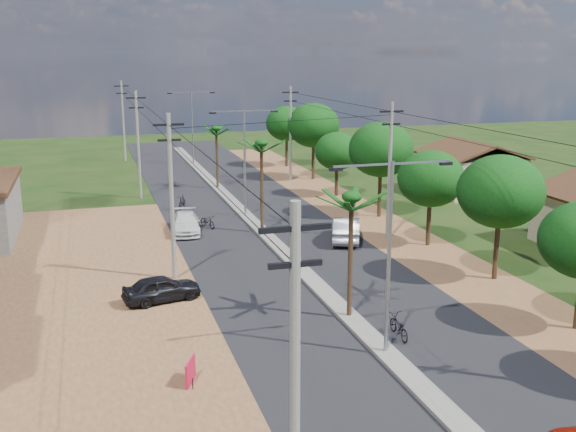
% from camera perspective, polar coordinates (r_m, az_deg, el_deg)
% --- Properties ---
extents(ground, '(160.00, 160.00, 0.00)m').
position_cam_1_polar(ground, '(28.36, 8.24, -11.56)').
color(ground, black).
rests_on(ground, ground).
extents(road, '(12.00, 110.00, 0.04)m').
position_cam_1_polar(road, '(41.52, -0.46, -3.13)').
color(road, black).
rests_on(road, ground).
extents(median, '(1.00, 90.00, 0.18)m').
position_cam_1_polar(median, '(44.27, -1.55, -1.97)').
color(median, '#605E56').
rests_on(median, ground).
extents(dirt_lot_west, '(18.00, 46.00, 0.04)m').
position_cam_1_polar(dirt_lot_west, '(33.62, -22.42, -8.34)').
color(dirt_lot_west, brown).
rests_on(dirt_lot_west, ground).
extents(dirt_shoulder_east, '(5.00, 90.00, 0.03)m').
position_cam_1_polar(dirt_shoulder_east, '(44.55, 10.10, -2.18)').
color(dirt_shoulder_east, brown).
rests_on(dirt_shoulder_east, ground).
extents(house_east_far, '(7.60, 7.50, 4.60)m').
position_cam_1_polar(house_east_far, '(61.17, 15.24, 4.13)').
color(house_east_far, tan).
rests_on(house_east_far, ground).
extents(tree_east_c, '(4.60, 4.60, 6.83)m').
position_cam_1_polar(tree_east_c, '(37.34, 17.56, 1.97)').
color(tree_east_c, black).
rests_on(tree_east_c, ground).
extents(tree_east_d, '(4.20, 4.20, 6.13)m').
position_cam_1_polar(tree_east_d, '(43.14, 12.00, 3.11)').
color(tree_east_d, black).
rests_on(tree_east_d, ground).
extents(tree_east_e, '(4.80, 4.80, 7.14)m').
position_cam_1_polar(tree_east_e, '(50.16, 7.88, 5.60)').
color(tree_east_e, black).
rests_on(tree_east_e, ground).
extents(tree_east_f, '(3.80, 3.80, 5.52)m').
position_cam_1_polar(tree_east_f, '(57.49, 4.17, 5.50)').
color(tree_east_f, black).
rests_on(tree_east_f, ground).
extents(tree_east_g, '(5.00, 5.00, 7.38)m').
position_cam_1_polar(tree_east_g, '(64.99, 2.17, 7.67)').
color(tree_east_g, black).
rests_on(tree_east_g, ground).
extents(tree_east_h, '(4.40, 4.40, 6.52)m').
position_cam_1_polar(tree_east_h, '(72.54, -0.12, 7.83)').
color(tree_east_h, black).
rests_on(tree_east_h, ground).
extents(palm_median_near, '(2.00, 2.00, 6.15)m').
position_cam_1_polar(palm_median_near, '(30.05, 5.41, 1.15)').
color(palm_median_near, black).
rests_on(palm_median_near, ground).
extents(palm_median_mid, '(2.00, 2.00, 6.55)m').
position_cam_1_polar(palm_median_mid, '(44.99, -2.27, 5.84)').
color(palm_median_mid, black).
rests_on(palm_median_mid, ground).
extents(palm_median_far, '(2.00, 2.00, 5.85)m').
position_cam_1_polar(palm_median_far, '(60.57, -6.09, 7.19)').
color(palm_median_far, black).
rests_on(palm_median_far, ground).
extents(streetlight_near, '(5.10, 0.18, 8.00)m').
position_cam_1_polar(streetlight_near, '(26.69, 8.59, -2.22)').
color(streetlight_near, gray).
rests_on(streetlight_near, ground).
extents(streetlight_mid, '(5.10, 0.18, 8.00)m').
position_cam_1_polar(streetlight_mid, '(49.95, -3.70, 5.31)').
color(streetlight_mid, gray).
rests_on(streetlight_mid, ground).
extents(streetlight_far, '(5.10, 0.18, 8.00)m').
position_cam_1_polar(streetlight_far, '(74.35, -8.12, 7.95)').
color(streetlight_far, gray).
rests_on(streetlight_far, ground).
extents(utility_pole_w_a, '(1.60, 0.24, 9.00)m').
position_cam_1_polar(utility_pole_w_a, '(15.58, 0.59, -14.12)').
color(utility_pole_w_a, '#605E56').
rests_on(utility_pole_w_a, ground).
extents(utility_pole_w_b, '(1.60, 0.24, 9.00)m').
position_cam_1_polar(utility_pole_w_b, '(36.14, -9.84, 1.87)').
color(utility_pole_w_b, '#605E56').
rests_on(utility_pole_w_b, ground).
extents(utility_pole_w_c, '(1.60, 0.24, 9.00)m').
position_cam_1_polar(utility_pole_w_c, '(57.77, -12.57, 6.12)').
color(utility_pole_w_c, '#605E56').
rests_on(utility_pole_w_c, ground).
extents(utility_pole_w_d, '(1.60, 0.24, 9.00)m').
position_cam_1_polar(utility_pole_w_d, '(78.60, -13.78, 7.98)').
color(utility_pole_w_d, '#605E56').
rests_on(utility_pole_w_d, ground).
extents(utility_pole_e_b, '(1.60, 0.24, 9.00)m').
position_cam_1_polar(utility_pole_e_b, '(43.96, 8.60, 4.00)').
color(utility_pole_e_b, '#605E56').
rests_on(utility_pole_e_b, ground).
extents(utility_pole_e_c, '(1.60, 0.24, 9.00)m').
position_cam_1_polar(utility_pole_e_c, '(64.34, 0.21, 7.19)').
color(utility_pole_e_c, '#605E56').
rests_on(utility_pole_e_c, ground).
extents(car_silver_mid, '(3.37, 5.06, 1.58)m').
position_cam_1_polar(car_silver_mid, '(44.11, 4.97, -1.14)').
color(car_silver_mid, '#92949A').
rests_on(car_silver_mid, ground).
extents(car_white_far, '(2.38, 4.74, 1.32)m').
position_cam_1_polar(car_white_far, '(46.46, -8.65, -0.64)').
color(car_white_far, silver).
rests_on(car_white_far, ground).
extents(car_parked_dark, '(4.07, 2.33, 1.30)m').
position_cam_1_polar(car_parked_dark, '(34.04, -10.65, -6.09)').
color(car_parked_dark, black).
rests_on(car_parked_dark, ground).
extents(moto_rider_east, '(0.73, 1.89, 0.98)m').
position_cam_1_polar(moto_rider_east, '(29.81, 9.34, -9.28)').
color(moto_rider_east, black).
rests_on(moto_rider_east, ground).
extents(moto_rider_west_a, '(1.22, 1.84, 0.92)m').
position_cam_1_polar(moto_rider_west_a, '(47.55, -6.82, -0.50)').
color(moto_rider_west_a, black).
rests_on(moto_rider_west_a, ground).
extents(moto_rider_west_b, '(1.15, 1.78, 1.04)m').
position_cam_1_polar(moto_rider_west_b, '(53.70, -8.95, 1.14)').
color(moto_rider_west_b, black).
rests_on(moto_rider_west_b, ground).
extents(roadside_sign, '(0.55, 1.09, 0.96)m').
position_cam_1_polar(roadside_sign, '(25.92, -8.27, -12.94)').
color(roadside_sign, '#B91132').
rests_on(roadside_sign, ground).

